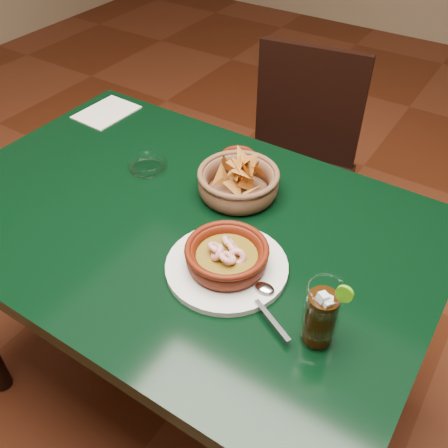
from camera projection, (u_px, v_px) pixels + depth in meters
The scene contains 9 objects.
ground at pixel (192, 387), 1.67m from camera, with size 7.00×7.00×0.00m, color #471C0C.
dining_table at pixel (182, 247), 1.25m from camera, with size 1.20×0.80×0.75m.
dining_chair at pixel (294, 165), 1.81m from camera, with size 0.47×0.47×0.88m.
shrimp_plate at pixel (227, 259), 1.03m from camera, with size 0.33×0.26×0.08m.
chip_basket at pixel (238, 182), 1.22m from camera, with size 0.23×0.23×0.14m.
guacamole_ramekin at pixel (238, 159), 1.33m from camera, with size 0.12×0.12×0.04m.
cola_drink at pixel (321, 315), 0.87m from camera, with size 0.14×0.14×0.16m.
glass_ashtray at pixel (148, 165), 1.32m from camera, with size 0.11×0.11×0.03m.
paper_menu at pixel (107, 112), 1.56m from camera, with size 0.14×0.19×0.00m.
Camera 1 is at (0.58, -0.69, 1.52)m, focal length 40.00 mm.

